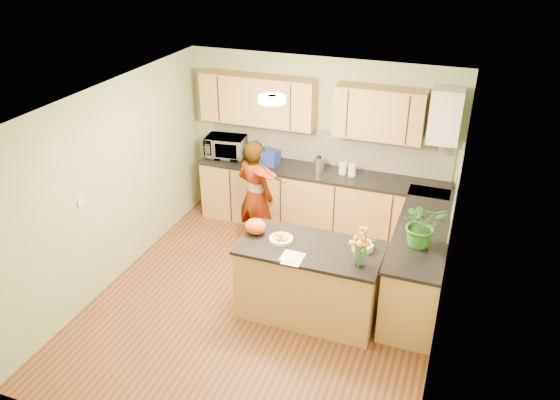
% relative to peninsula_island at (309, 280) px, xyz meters
% --- Properties ---
extents(floor, '(4.50, 4.50, 0.00)m').
position_rel_peninsula_island_xyz_m(floor, '(-0.56, 0.00, -0.46)').
color(floor, '#522C17').
rests_on(floor, ground).
extents(ceiling, '(4.00, 4.50, 0.02)m').
position_rel_peninsula_island_xyz_m(ceiling, '(-0.56, 0.00, 2.04)').
color(ceiling, white).
rests_on(ceiling, wall_back).
extents(wall_back, '(4.00, 0.02, 2.50)m').
position_rel_peninsula_island_xyz_m(wall_back, '(-0.56, 2.25, 0.79)').
color(wall_back, '#94A576').
rests_on(wall_back, floor).
extents(wall_front, '(4.00, 0.02, 2.50)m').
position_rel_peninsula_island_xyz_m(wall_front, '(-0.56, -2.25, 0.79)').
color(wall_front, '#94A576').
rests_on(wall_front, floor).
extents(wall_left, '(0.02, 4.50, 2.50)m').
position_rel_peninsula_island_xyz_m(wall_left, '(-2.56, 0.00, 0.79)').
color(wall_left, '#94A576').
rests_on(wall_left, floor).
extents(wall_right, '(0.02, 4.50, 2.50)m').
position_rel_peninsula_island_xyz_m(wall_right, '(1.44, 0.00, 0.79)').
color(wall_right, '#94A576').
rests_on(wall_right, floor).
extents(back_counter, '(3.64, 0.62, 0.94)m').
position_rel_peninsula_island_xyz_m(back_counter, '(-0.46, 1.95, 0.01)').
color(back_counter, tan).
rests_on(back_counter, floor).
extents(right_counter, '(0.62, 2.24, 0.94)m').
position_rel_peninsula_island_xyz_m(right_counter, '(1.14, 0.85, 0.01)').
color(right_counter, tan).
rests_on(right_counter, floor).
extents(splashback, '(3.60, 0.02, 0.52)m').
position_rel_peninsula_island_xyz_m(splashback, '(-0.46, 2.24, 0.74)').
color(splashback, white).
rests_on(splashback, back_counter).
extents(upper_cabinets, '(3.20, 0.34, 0.70)m').
position_rel_peninsula_island_xyz_m(upper_cabinets, '(-0.74, 2.08, 1.39)').
color(upper_cabinets, tan).
rests_on(upper_cabinets, wall_back).
extents(boiler, '(0.40, 0.30, 0.86)m').
position_rel_peninsula_island_xyz_m(boiler, '(1.14, 2.09, 1.44)').
color(boiler, white).
rests_on(boiler, wall_back).
extents(window_right, '(0.01, 1.30, 1.05)m').
position_rel_peninsula_island_xyz_m(window_right, '(1.43, 0.60, 1.09)').
color(window_right, white).
rests_on(window_right, wall_right).
extents(light_switch, '(0.02, 0.09, 0.09)m').
position_rel_peninsula_island_xyz_m(light_switch, '(-2.55, -0.60, 0.84)').
color(light_switch, white).
rests_on(light_switch, wall_left).
extents(ceiling_lamp, '(0.30, 0.30, 0.07)m').
position_rel_peninsula_island_xyz_m(ceiling_lamp, '(-0.56, 0.30, 2.00)').
color(ceiling_lamp, '#FFEABF').
rests_on(ceiling_lamp, ceiling).
extents(peninsula_island, '(1.60, 0.82, 0.92)m').
position_rel_peninsula_island_xyz_m(peninsula_island, '(0.00, 0.00, 0.00)').
color(peninsula_island, tan).
rests_on(peninsula_island, floor).
extents(fruit_dish, '(0.27, 0.27, 0.09)m').
position_rel_peninsula_island_xyz_m(fruit_dish, '(-0.35, 0.00, 0.50)').
color(fruit_dish, '#F9EBC7').
rests_on(fruit_dish, peninsula_island).
extents(orange_bowl, '(0.25, 0.25, 0.14)m').
position_rel_peninsula_island_xyz_m(orange_bowl, '(0.55, 0.15, 0.52)').
color(orange_bowl, '#F9EBC7').
rests_on(orange_bowl, peninsula_island).
extents(flower_vase, '(0.26, 0.26, 0.48)m').
position_rel_peninsula_island_xyz_m(flower_vase, '(0.60, -0.18, 0.78)').
color(flower_vase, silver).
rests_on(flower_vase, peninsula_island).
extents(orange_bag, '(0.29, 0.26, 0.19)m').
position_rel_peninsula_island_xyz_m(orange_bag, '(-0.68, 0.05, 0.55)').
color(orange_bag, '#F44A14').
rests_on(orange_bag, peninsula_island).
extents(papers, '(0.20, 0.28, 0.01)m').
position_rel_peninsula_island_xyz_m(papers, '(-0.10, -0.30, 0.46)').
color(papers, white).
rests_on(papers, peninsula_island).
extents(violinist, '(0.68, 0.56, 1.60)m').
position_rel_peninsula_island_xyz_m(violinist, '(-1.15, 1.18, 0.34)').
color(violinist, tan).
rests_on(violinist, floor).
extents(violin, '(0.69, 0.60, 0.17)m').
position_rel_peninsula_island_xyz_m(violin, '(-0.95, 0.96, 0.82)').
color(violin, '#590C05').
rests_on(violin, violinist).
extents(microwave, '(0.63, 0.46, 0.32)m').
position_rel_peninsula_island_xyz_m(microwave, '(-1.96, 1.97, 0.64)').
color(microwave, white).
rests_on(microwave, back_counter).
extents(blue_box, '(0.31, 0.25, 0.22)m').
position_rel_peninsula_island_xyz_m(blue_box, '(-1.24, 1.93, 0.59)').
color(blue_box, navy).
rests_on(blue_box, back_counter).
extents(kettle, '(0.15, 0.15, 0.28)m').
position_rel_peninsula_island_xyz_m(kettle, '(-0.48, 1.94, 0.59)').
color(kettle, '#B7B7BC').
rests_on(kettle, back_counter).
extents(jar_cream, '(0.13, 0.13, 0.17)m').
position_rel_peninsula_island_xyz_m(jar_cream, '(-0.14, 1.97, 0.56)').
color(jar_cream, '#F9EBC7').
rests_on(jar_cream, back_counter).
extents(jar_white, '(0.15, 0.15, 0.17)m').
position_rel_peninsula_island_xyz_m(jar_white, '(-0.00, 1.96, 0.56)').
color(jar_white, white).
rests_on(jar_white, back_counter).
extents(potted_plant, '(0.59, 0.55, 0.54)m').
position_rel_peninsula_island_xyz_m(potted_plant, '(1.14, 0.42, 0.75)').
color(potted_plant, '#2B6923').
rests_on(potted_plant, right_counter).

